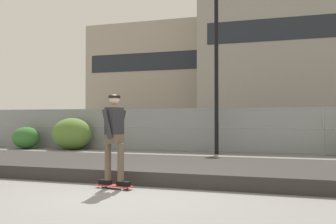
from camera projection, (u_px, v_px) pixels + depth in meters
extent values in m
plane|color=slate|center=(124.00, 194.00, 6.89)|extent=(120.00, 120.00, 0.00)
cube|color=#33302D|center=(166.00, 168.00, 9.36)|extent=(15.84, 3.57, 0.30)
cube|color=#B22D2D|center=(114.00, 185.00, 7.41)|extent=(0.82, 0.32, 0.02)
cylinder|color=silver|center=(128.00, 188.00, 7.38)|extent=(0.06, 0.04, 0.05)
cylinder|color=silver|center=(123.00, 189.00, 7.21)|extent=(0.06, 0.04, 0.05)
cylinder|color=silver|center=(106.00, 185.00, 7.61)|extent=(0.06, 0.04, 0.05)
cylinder|color=silver|center=(101.00, 187.00, 7.45)|extent=(0.06, 0.04, 0.05)
cube|color=#99999E|center=(125.00, 187.00, 7.29)|extent=(0.07, 0.15, 0.01)
cube|color=#99999E|center=(104.00, 185.00, 7.53)|extent=(0.07, 0.15, 0.01)
cube|color=black|center=(123.00, 184.00, 7.31)|extent=(0.29, 0.14, 0.09)
cube|color=black|center=(105.00, 182.00, 7.51)|extent=(0.29, 0.14, 0.09)
cylinder|color=brown|center=(121.00, 162.00, 7.35)|extent=(0.13, 0.13, 0.75)
cylinder|color=brown|center=(108.00, 161.00, 7.49)|extent=(0.13, 0.13, 0.75)
cube|color=brown|center=(114.00, 139.00, 7.43)|extent=(0.29, 0.37, 0.18)
cube|color=#262628|center=(114.00, 121.00, 7.43)|extent=(0.28, 0.41, 0.54)
cylinder|color=#262628|center=(121.00, 124.00, 7.65)|extent=(0.24, 0.13, 0.58)
cylinder|color=#262628|center=(107.00, 124.00, 7.21)|extent=(0.24, 0.13, 0.58)
sphere|color=tan|center=(114.00, 100.00, 7.44)|extent=(0.21, 0.21, 0.21)
cylinder|color=black|center=(114.00, 97.00, 7.44)|extent=(0.24, 0.24, 0.05)
cylinder|color=gray|center=(118.00, 129.00, 16.76)|extent=(0.06, 0.06, 1.85)
cylinder|color=gray|center=(323.00, 131.00, 14.20)|extent=(0.06, 0.06, 1.85)
cylinder|color=gray|center=(212.00, 109.00, 15.50)|extent=(25.90, 0.04, 0.04)
cylinder|color=gray|center=(212.00, 128.00, 15.48)|extent=(25.90, 0.04, 0.04)
cylinder|color=gray|center=(212.00, 151.00, 15.46)|extent=(25.90, 0.04, 0.04)
cube|color=gray|center=(212.00, 130.00, 15.48)|extent=(25.90, 0.01, 1.85)
cylinder|color=black|center=(216.00, 70.00, 14.70)|extent=(0.16, 0.16, 6.66)
cube|color=#474C54|center=(159.00, 133.00, 18.91)|extent=(4.41, 1.84, 0.70)
cube|color=#23282D|center=(155.00, 120.00, 18.98)|extent=(2.21, 1.62, 0.64)
cylinder|color=black|center=(188.00, 139.00, 19.33)|extent=(0.64, 0.25, 0.64)
cylinder|color=black|center=(180.00, 141.00, 17.69)|extent=(0.64, 0.25, 0.64)
cylinder|color=black|center=(140.00, 139.00, 20.11)|extent=(0.64, 0.25, 0.64)
cylinder|color=black|center=(127.00, 140.00, 18.48)|extent=(0.64, 0.25, 0.64)
cube|color=navy|center=(265.00, 134.00, 17.44)|extent=(4.47, 1.98, 0.70)
cube|color=#23282D|center=(261.00, 120.00, 17.50)|extent=(2.27, 1.69, 0.64)
cylinder|color=black|center=(295.00, 141.00, 17.91)|extent=(0.65, 0.27, 0.64)
cylinder|color=black|center=(298.00, 143.00, 16.26)|extent=(0.65, 0.27, 0.64)
cylinder|color=black|center=(238.00, 140.00, 18.61)|extent=(0.65, 0.27, 0.64)
cylinder|color=black|center=(235.00, 142.00, 16.96)|extent=(0.65, 0.27, 0.64)
cube|color=#9E9384|center=(184.00, 79.00, 56.98)|extent=(25.84, 14.34, 14.96)
cube|color=#1E232B|center=(170.00, 61.00, 50.15)|extent=(23.77, 0.04, 2.50)
cube|color=gray|center=(332.00, 57.00, 45.71)|extent=(30.85, 14.92, 18.06)
ellipsoid|color=#336B2D|center=(26.00, 138.00, 17.31)|extent=(1.32, 1.08, 1.02)
ellipsoid|color=#567A33|center=(72.00, 134.00, 16.79)|extent=(1.85, 1.51, 1.43)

